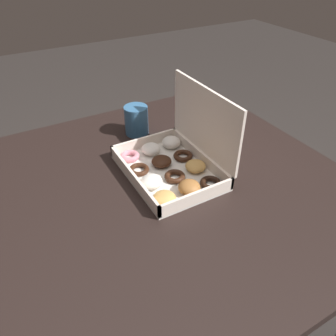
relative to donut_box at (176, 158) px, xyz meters
The scene contains 4 objects.
ground_plane 0.77m from the donut_box, 53.43° to the right, with size 8.00×8.00×0.00m, color #2D2826.
dining_table 0.15m from the donut_box, 53.43° to the right, with size 0.98×0.98×0.72m.
donut_box is the anchor object (origin of this frame).
coffee_mug 0.25m from the donut_box, behind, with size 0.08×0.08×0.10m.
Camera 1 is at (0.63, -0.35, 1.30)m, focal length 35.00 mm.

